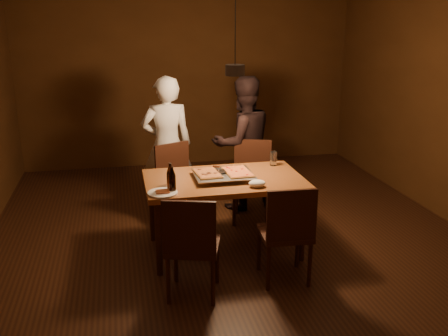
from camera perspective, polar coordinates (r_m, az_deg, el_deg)
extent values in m
plane|color=#361C0E|center=(5.18, 1.14, -8.52)|extent=(6.00, 6.00, 0.00)
plane|color=#4C2911|center=(7.67, -4.06, 10.75)|extent=(5.00, 0.00, 5.00)
plane|color=#4C2911|center=(2.06, 21.13, -8.00)|extent=(5.00, 0.00, 5.00)
cube|color=#985426|center=(4.76, 0.00, -1.44)|extent=(1.50, 0.90, 0.05)
cylinder|color=#38190F|center=(4.47, -7.49, -8.05)|extent=(0.06, 0.06, 0.70)
cylinder|color=#38190F|center=(4.75, 8.94, -6.56)|extent=(0.06, 0.06, 0.70)
cylinder|color=#38190F|center=(5.15, -8.21, -4.61)|extent=(0.06, 0.06, 0.70)
cylinder|color=#38190F|center=(5.39, 6.15, -3.52)|extent=(0.06, 0.06, 0.70)
cube|color=#38190F|center=(5.47, -4.86, -2.29)|extent=(0.55, 0.55, 0.04)
cube|color=#38190F|center=(5.55, -5.95, 0.58)|extent=(0.40, 0.20, 0.45)
cube|color=#38190F|center=(5.57, 3.17, -1.87)|extent=(0.53, 0.53, 0.04)
cube|color=#38190F|center=(5.68, 3.29, 1.04)|extent=(0.41, 0.16, 0.45)
cube|color=#38190F|center=(4.13, -3.56, -8.89)|extent=(0.52, 0.52, 0.04)
cube|color=#38190F|center=(3.86, -4.02, -6.91)|extent=(0.41, 0.15, 0.45)
cube|color=#38190F|center=(4.38, 6.92, -7.42)|extent=(0.44, 0.44, 0.04)
cube|color=#38190F|center=(4.12, 7.74, -5.45)|extent=(0.42, 0.05, 0.45)
cube|color=silver|center=(4.74, -0.08, -0.90)|extent=(0.55, 0.45, 0.05)
cube|color=maroon|center=(4.71, -1.90, -0.59)|extent=(0.24, 0.36, 0.02)
cube|color=gold|center=(4.75, 1.58, -0.43)|extent=(0.25, 0.38, 0.02)
cylinder|color=black|center=(4.41, -6.12, -1.61)|extent=(0.07, 0.07, 0.16)
cone|color=black|center=(4.37, -6.17, -0.02)|extent=(0.07, 0.07, 0.09)
cylinder|color=black|center=(4.38, -5.92, -1.83)|extent=(0.06, 0.06, 0.15)
cone|color=black|center=(4.34, -5.96, -0.38)|extent=(0.06, 0.06, 0.08)
cylinder|color=silver|center=(4.57, -6.08, -1.27)|extent=(0.07, 0.07, 0.11)
cylinder|color=silver|center=(5.16, 5.67, 1.08)|extent=(0.07, 0.07, 0.15)
cylinder|color=white|center=(4.37, -7.02, -2.85)|extent=(0.26, 0.26, 0.02)
cube|color=gold|center=(4.36, -7.03, -2.67)|extent=(0.12, 0.09, 0.01)
ellipsoid|color=white|center=(4.51, 3.80, -1.77)|extent=(0.16, 0.12, 0.07)
imported|color=white|center=(5.81, -6.54, 2.63)|extent=(0.59, 0.39, 1.60)
imported|color=black|center=(5.89, 2.18, 2.83)|extent=(0.88, 0.75, 1.58)
cylinder|color=black|center=(4.70, 1.27, 11.12)|extent=(0.18, 0.18, 0.10)
cylinder|color=black|center=(4.67, 1.31, 17.85)|extent=(0.01, 0.01, 1.00)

